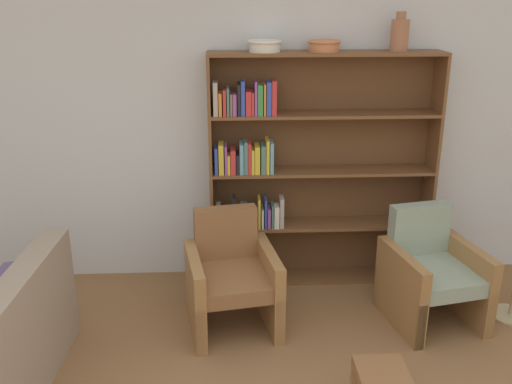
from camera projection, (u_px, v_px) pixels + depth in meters
name	position (u px, v px, depth m)	size (l,w,h in m)	color
wall_back	(284.00, 122.00, 4.80)	(12.00, 0.06, 2.75)	silver
bookshelf	(301.00, 172.00, 4.77)	(1.87, 0.30, 1.97)	brown
bowl_slate	(265.00, 45.00, 4.39)	(0.26, 0.26, 0.09)	silver
bowl_sage	(324.00, 45.00, 4.41)	(0.26, 0.26, 0.09)	#C67547
vase_tall	(400.00, 34.00, 4.41)	(0.14, 0.14, 0.30)	#A36647
armchair_leather	(231.00, 277.00, 4.28)	(0.75, 0.78, 0.86)	olive
armchair_cushioned	(431.00, 273.00, 4.35)	(0.77, 0.80, 0.86)	olive
footstool	(382.00, 379.00, 3.38)	(0.30, 0.30, 0.32)	olive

